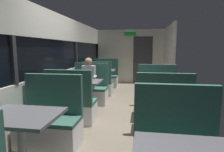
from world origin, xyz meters
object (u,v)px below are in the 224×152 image
at_px(bench_mid_window_facing_end, 72,106).
at_px(bench_near_window_facing_entry, 50,124).
at_px(bench_rear_aisle_facing_end, 163,114).
at_px(seated_passenger, 89,84).
at_px(dining_table_near_window, 21,123).
at_px(bench_rear_aisle_facing_entry, 157,95).
at_px(bench_far_window_facing_entry, 106,78).
at_px(dining_table_mid_window, 82,85).
at_px(coffee_cup_primary, 153,82).
at_px(bench_far_window_facing_end, 98,85).
at_px(bench_mid_window_facing_entry, 90,91).
at_px(dining_table_far_window, 102,73).
at_px(dining_table_rear_aisle, 160,89).

bearing_deg(bench_mid_window_facing_end, bench_near_window_facing_entry, -90.00).
relative_size(bench_rear_aisle_facing_end, seated_passenger, 0.87).
relative_size(dining_table_near_window, bench_rear_aisle_facing_entry, 0.82).
bearing_deg(bench_far_window_facing_entry, dining_table_near_window, -90.00).
bearing_deg(bench_near_window_facing_entry, dining_table_mid_window, 90.00).
height_order(bench_rear_aisle_facing_end, seated_passenger, seated_passenger).
bearing_deg(coffee_cup_primary, dining_table_near_window, -127.20).
bearing_deg(bench_far_window_facing_end, coffee_cup_primary, -47.18).
distance_m(bench_far_window_facing_entry, seated_passenger, 2.42).
height_order(bench_mid_window_facing_end, bench_rear_aisle_facing_end, same).
bearing_deg(bench_far_window_facing_end, bench_near_window_facing_entry, -90.00).
height_order(bench_mid_window_facing_entry, dining_table_far_window, bench_mid_window_facing_entry).
bearing_deg(bench_far_window_facing_entry, bench_rear_aisle_facing_end, -65.54).
height_order(bench_far_window_facing_end, dining_table_rear_aisle, bench_far_window_facing_end).
bearing_deg(seated_passenger, bench_rear_aisle_facing_end, -40.46).
relative_size(bench_rear_aisle_facing_entry, coffee_cup_primary, 12.22).
height_order(dining_table_mid_window, bench_far_window_facing_entry, bench_far_window_facing_entry).
relative_size(bench_near_window_facing_entry, bench_far_window_facing_entry, 1.00).
height_order(dining_table_near_window, dining_table_mid_window, same).
relative_size(dining_table_mid_window, bench_rear_aisle_facing_end, 0.82).
bearing_deg(dining_table_mid_window, dining_table_far_window, 90.00).
xyz_separation_m(dining_table_mid_window, bench_mid_window_facing_entry, (0.00, 0.70, -0.31)).
height_order(bench_far_window_facing_end, bench_rear_aisle_facing_end, same).
bearing_deg(dining_table_near_window, bench_mid_window_facing_entry, 90.00).
bearing_deg(bench_rear_aisle_facing_end, bench_rear_aisle_facing_entry, 90.00).
bearing_deg(dining_table_rear_aisle, seated_passenger, 155.20).
distance_m(bench_rear_aisle_facing_end, bench_rear_aisle_facing_entry, 1.40).
distance_m(seated_passenger, coffee_cup_primary, 1.85).
height_order(dining_table_near_window, bench_mid_window_facing_entry, bench_mid_window_facing_entry).
xyz_separation_m(dining_table_rear_aisle, bench_rear_aisle_facing_entry, (0.00, 0.70, -0.31)).
relative_size(bench_far_window_facing_end, bench_rear_aisle_facing_end, 1.00).
bearing_deg(dining_table_rear_aisle, dining_table_mid_window, 173.62).
bearing_deg(bench_mid_window_facing_entry, dining_table_rear_aisle, -26.68).
height_order(dining_table_mid_window, dining_table_rear_aisle, same).
distance_m(dining_table_near_window, dining_table_far_window, 4.67).
distance_m(bench_mid_window_facing_end, bench_mid_window_facing_entry, 1.40).
relative_size(bench_near_window_facing_entry, bench_mid_window_facing_entry, 1.00).
bearing_deg(bench_far_window_facing_entry, bench_mid_window_facing_entry, -90.00).
xyz_separation_m(bench_near_window_facing_entry, coffee_cup_primary, (1.66, 1.49, 0.46)).
bearing_deg(bench_mid_window_facing_end, bench_far_window_facing_entry, 90.00).
relative_size(dining_table_rear_aisle, coffee_cup_primary, 10.00).
relative_size(dining_table_rear_aisle, bench_rear_aisle_facing_end, 0.82).
relative_size(bench_far_window_facing_entry, dining_table_rear_aisle, 1.22).
height_order(dining_table_mid_window, bench_rear_aisle_facing_end, bench_rear_aisle_facing_end).
bearing_deg(bench_mid_window_facing_entry, bench_mid_window_facing_end, -90.00).
distance_m(dining_table_rear_aisle, bench_rear_aisle_facing_entry, 0.77).
xyz_separation_m(dining_table_near_window, bench_far_window_facing_end, (0.00, 3.97, -0.31)).
bearing_deg(bench_rear_aisle_facing_entry, seated_passenger, 175.92).
xyz_separation_m(bench_mid_window_facing_entry, coffee_cup_primary, (1.66, -0.85, 0.46)).
distance_m(bench_far_window_facing_entry, bench_rear_aisle_facing_end, 4.32).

